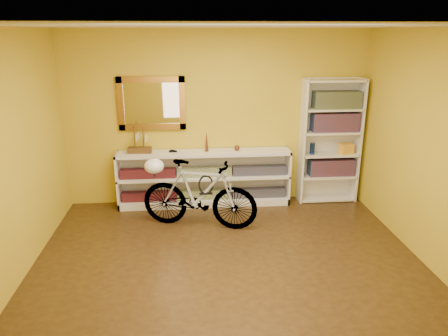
{
  "coord_description": "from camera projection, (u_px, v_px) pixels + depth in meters",
  "views": [
    {
      "loc": [
        -0.42,
        -4.15,
        2.56
      ],
      "look_at": [
        0.0,
        0.7,
        0.95
      ],
      "focal_mm": 33.4,
      "sensor_mm": 36.0,
      "label": 1
    }
  ],
  "objects": [
    {
      "name": "floor",
      "position": [
        229.0,
        266.0,
        4.76
      ],
      "size": [
        4.5,
        4.0,
        0.01
      ],
      "primitive_type": "cube",
      "color": "black",
      "rests_on": "ground"
    },
    {
      "name": "ceiling",
      "position": [
        230.0,
        25.0,
        3.94
      ],
      "size": [
        4.5,
        4.0,
        0.01
      ],
      "primitive_type": "cube",
      "color": "silver",
      "rests_on": "ground"
    },
    {
      "name": "back_wall",
      "position": [
        217.0,
        119.0,
        6.25
      ],
      "size": [
        4.5,
        0.01,
        2.6
      ],
      "primitive_type": "cube",
      "color": "gold",
      "rests_on": "ground"
    },
    {
      "name": "left_wall",
      "position": [
        6.0,
        163.0,
        4.17
      ],
      "size": [
        0.01,
        4.0,
        2.6
      ],
      "primitive_type": "cube",
      "color": "gold",
      "rests_on": "ground"
    },
    {
      "name": "right_wall",
      "position": [
        435.0,
        152.0,
        4.53
      ],
      "size": [
        0.01,
        4.0,
        2.6
      ],
      "primitive_type": "cube",
      "color": "gold",
      "rests_on": "ground"
    },
    {
      "name": "gilt_mirror",
      "position": [
        152.0,
        104.0,
        6.06
      ],
      "size": [
        0.98,
        0.06,
        0.78
      ],
      "primitive_type": "cube",
      "color": "brown",
      "rests_on": "back_wall"
    },
    {
      "name": "wall_socket",
      "position": [
        273.0,
        183.0,
        6.63
      ],
      "size": [
        0.09,
        0.02,
        0.09
      ],
      "primitive_type": "cube",
      "color": "silver",
      "rests_on": "back_wall"
    },
    {
      "name": "console_unit",
      "position": [
        204.0,
        178.0,
        6.33
      ],
      "size": [
        2.6,
        0.35,
        0.85
      ],
      "primitive_type": null,
      "color": "silver",
      "rests_on": "floor"
    },
    {
      "name": "cd_row_lower",
      "position": [
        205.0,
        194.0,
        6.39
      ],
      "size": [
        2.5,
        0.13,
        0.14
      ],
      "primitive_type": "cube",
      "color": "black",
      "rests_on": "console_unit"
    },
    {
      "name": "cd_row_upper",
      "position": [
        204.0,
        172.0,
        6.27
      ],
      "size": [
        2.5,
        0.13,
        0.14
      ],
      "primitive_type": "cube",
      "color": "navy",
      "rests_on": "console_unit"
    },
    {
      "name": "model_ship",
      "position": [
        139.0,
        139.0,
        6.05
      ],
      "size": [
        0.35,
        0.15,
        0.41
      ],
      "primitive_type": null,
      "rotation": [
        0.0,
        0.0,
        -0.07
      ],
      "color": "#3F2911",
      "rests_on": "console_unit"
    },
    {
      "name": "toy_car",
      "position": [
        173.0,
        152.0,
        6.16
      ],
      "size": [
        0.0,
        0.0,
        0.0
      ],
      "primitive_type": "imported",
      "rotation": [
        0.0,
        0.0,
        1.65
      ],
      "color": "black",
      "rests_on": "console_unit"
    },
    {
      "name": "bronze_ornament",
      "position": [
        207.0,
        141.0,
        6.15
      ],
      "size": [
        0.05,
        0.05,
        0.31
      ],
      "primitive_type": "cone",
      "color": "#5A2F1E",
      "rests_on": "console_unit"
    },
    {
      "name": "decorative_orb",
      "position": [
        237.0,
        148.0,
        6.22
      ],
      "size": [
        0.08,
        0.08,
        0.08
      ],
      "primitive_type": "sphere",
      "color": "#5A2F1E",
      "rests_on": "console_unit"
    },
    {
      "name": "bookcase",
      "position": [
        330.0,
        142.0,
        6.34
      ],
      "size": [
        0.9,
        0.3,
        1.9
      ],
      "primitive_type": null,
      "color": "silver",
      "rests_on": "floor"
    },
    {
      "name": "book_row_a",
      "position": [
        331.0,
        167.0,
        6.47
      ],
      "size": [
        0.7,
        0.22,
        0.26
      ],
      "primitive_type": "cube",
      "color": "maroon",
      "rests_on": "bookcase"
    },
    {
      "name": "book_row_b",
      "position": [
        335.0,
        122.0,
        6.25
      ],
      "size": [
        0.7,
        0.22,
        0.28
      ],
      "primitive_type": "cube",
      "color": "maroon",
      "rests_on": "bookcase"
    },
    {
      "name": "book_row_c",
      "position": [
        337.0,
        100.0,
        6.15
      ],
      "size": [
        0.7,
        0.22,
        0.25
      ],
      "primitive_type": "cube",
      "color": "#184554",
      "rests_on": "bookcase"
    },
    {
      "name": "travel_mug",
      "position": [
        312.0,
        149.0,
        6.33
      ],
      "size": [
        0.08,
        0.08,
        0.17
      ],
      "primitive_type": "cylinder",
      "color": "navy",
      "rests_on": "bookcase"
    },
    {
      "name": "red_tin",
      "position": [
        319.0,
        102.0,
        6.16
      ],
      "size": [
        0.18,
        0.18,
        0.18
      ],
      "primitive_type": "cube",
      "rotation": [
        0.0,
        0.0,
        0.3
      ],
      "color": "maroon",
      "rests_on": "bookcase"
    },
    {
      "name": "yellow_bag",
      "position": [
        346.0,
        149.0,
        6.36
      ],
      "size": [
        0.23,
        0.18,
        0.16
      ],
      "primitive_type": "cube",
      "rotation": [
        0.0,
        0.0,
        0.27
      ],
      "color": "gold",
      "rests_on": "bookcase"
    },
    {
      "name": "bicycle",
      "position": [
        199.0,
        194.0,
        5.58
      ],
      "size": [
        0.83,
        1.66,
        0.95
      ],
      "primitive_type": "imported",
      "rotation": [
        0.0,
        0.0,
        1.3
      ],
      "color": "silver",
      "rests_on": "floor"
    },
    {
      "name": "helmet",
      "position": [
        154.0,
        166.0,
        5.57
      ],
      "size": [
        0.27,
        0.25,
        0.2
      ],
      "primitive_type": "ellipsoid",
      "color": "white",
      "rests_on": "bicycle"
    },
    {
      "name": "u_lock",
      "position": [
        206.0,
        185.0,
        5.52
      ],
      "size": [
        0.2,
        0.02,
        0.2
      ],
      "primitive_type": "torus",
      "rotation": [
        1.57,
        0.0,
        0.0
      ],
      "color": "black",
      "rests_on": "bicycle"
    }
  ]
}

